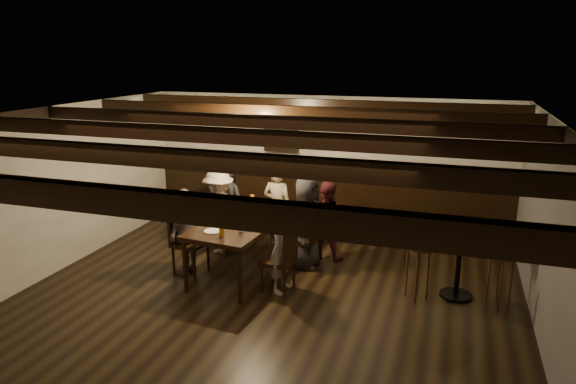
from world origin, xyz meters
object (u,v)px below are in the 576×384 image
(dining_table, at_px, (247,222))
(person_left_near, at_px, (219,211))
(chair_left_near, at_px, (222,236))
(person_bench_centre, at_px, (277,207))
(person_bench_left, at_px, (225,201))
(chair_right_near, at_px, (304,248))
(chair_left_far, at_px, (190,254))
(person_bench_right, at_px, (326,220))
(person_left_far, at_px, (187,231))
(chair_right_far, at_px, (279,272))
(person_right_near, at_px, (307,223))
(high_top_table, at_px, (460,249))
(bar_stool_right, at_px, (500,279))
(person_right_far, at_px, (281,247))
(bar_stool_left, at_px, (417,271))

(dining_table, bearing_deg, person_left_near, 149.04)
(chair_left_near, bearing_deg, person_bench_centre, 129.87)
(person_bench_left, xyz_separation_m, person_left_near, (0.11, -0.46, -0.03))
(chair_right_near, bearing_deg, person_bench_centre, 50.16)
(person_bench_centre, bearing_deg, chair_left_far, 64.35)
(person_bench_centre, distance_m, person_left_near, 0.96)
(chair_left_near, distance_m, person_bench_right, 1.72)
(person_bench_centre, distance_m, person_left_far, 1.68)
(person_bench_right, bearing_deg, chair_right_near, 68.11)
(chair_left_near, bearing_deg, chair_right_far, 57.94)
(person_right_near, bearing_deg, chair_right_near, 90.00)
(person_left_near, distance_m, high_top_table, 3.69)
(chair_left_far, bearing_deg, dining_table, 121.99)
(chair_left_near, relative_size, person_bench_left, 0.61)
(chair_left_far, height_order, person_left_near, person_left_near)
(chair_left_far, bearing_deg, person_bench_centre, 154.35)
(dining_table, distance_m, chair_left_far, 0.96)
(person_bench_left, bearing_deg, chair_right_far, 140.17)
(dining_table, relative_size, chair_left_near, 2.55)
(chair_left_far, xyz_separation_m, bar_stool_right, (4.21, 0.25, 0.09))
(person_right_far, relative_size, high_top_table, 1.24)
(person_bench_right, xyz_separation_m, person_left_far, (-1.77, -1.19, 0.02))
(chair_right_far, bearing_deg, high_top_table, -71.06)
(high_top_table, bearing_deg, chair_right_far, -166.51)
(high_top_table, bearing_deg, person_left_near, 172.39)
(dining_table, distance_m, person_right_far, 0.88)
(chair_left_far, xyz_separation_m, person_left_near, (0.06, 0.90, 0.39))
(person_bench_left, relative_size, person_left_far, 1.11)
(bar_stool_right, bearing_deg, person_bench_left, -176.55)
(high_top_table, bearing_deg, chair_right_near, 170.97)
(person_bench_left, xyz_separation_m, high_top_table, (3.76, -0.95, -0.04))
(dining_table, bearing_deg, chair_right_far, -32.05)
(bar_stool_left, bearing_deg, bar_stool_right, 23.94)
(chair_left_far, bearing_deg, chair_left_near, 179.87)
(dining_table, relative_size, chair_right_near, 2.43)
(person_right_far, bearing_deg, person_bench_centre, 26.57)
(chair_left_far, distance_m, person_bench_centre, 1.71)
(chair_right_far, bearing_deg, chair_left_far, 90.00)
(chair_left_near, bearing_deg, person_bench_right, 105.54)
(person_left_far, relative_size, person_right_far, 1.01)
(chair_right_near, height_order, person_bench_left, person_bench_left)
(person_left_near, xyz_separation_m, high_top_table, (3.66, -0.49, -0.01))
(person_bench_right, height_order, person_right_far, person_right_far)
(chair_left_near, bearing_deg, high_top_table, 87.83)
(chair_left_far, relative_size, person_left_near, 0.71)
(chair_right_near, distance_m, high_top_table, 2.26)
(person_right_near, xyz_separation_m, person_right_far, (-0.09, -0.90, -0.06))
(person_bench_centre, xyz_separation_m, person_right_far, (0.60, -1.56, -0.05))
(chair_right_near, distance_m, person_left_far, 1.76)
(person_right_far, bearing_deg, chair_right_near, 1.96)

